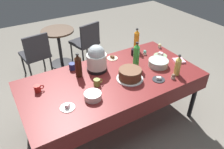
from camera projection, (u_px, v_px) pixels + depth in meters
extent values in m
plane|color=slate|center=(112.00, 122.00, 3.07)|extent=(9.00, 9.00, 0.00)
cube|color=maroon|center=(112.00, 79.00, 2.66)|extent=(2.20, 1.10, 0.04)
cylinder|color=black|center=(194.00, 97.00, 2.97)|extent=(0.06, 0.06, 0.71)
cylinder|color=black|center=(24.00, 109.00, 2.77)|extent=(0.06, 0.06, 0.71)
cylinder|color=black|center=(150.00, 66.00, 3.64)|extent=(0.06, 0.06, 0.71)
cube|color=maroon|center=(138.00, 113.00, 2.33)|extent=(2.20, 0.01, 0.18)
cube|color=maroon|center=(92.00, 67.00, 3.11)|extent=(2.20, 0.01, 0.18)
cylinder|color=silver|center=(130.00, 78.00, 2.63)|extent=(0.32, 0.32, 0.01)
cylinder|color=brown|center=(130.00, 74.00, 2.59)|extent=(0.27, 0.27, 0.11)
cylinder|color=brown|center=(130.00, 70.00, 2.56)|extent=(0.27, 0.27, 0.01)
cylinder|color=black|center=(97.00, 68.00, 2.79)|extent=(0.26, 0.26, 0.04)
cylinder|color=white|center=(97.00, 61.00, 2.73)|extent=(0.25, 0.25, 0.18)
sphere|color=#B2BCC1|center=(96.00, 53.00, 2.67)|extent=(0.21, 0.21, 0.21)
cylinder|color=#B2C6BC|center=(158.00, 63.00, 2.86)|extent=(0.26, 0.26, 0.09)
cylinder|color=silver|center=(93.00, 96.00, 2.31)|extent=(0.19, 0.19, 0.07)
cylinder|color=#8CA87F|center=(160.00, 56.00, 3.11)|extent=(0.19, 0.19, 0.01)
cube|color=beige|center=(161.00, 54.00, 3.09)|extent=(0.06, 0.08, 0.05)
cylinder|color=white|center=(68.00, 108.00, 2.21)|extent=(0.15, 0.15, 0.01)
cube|color=beige|center=(67.00, 106.00, 2.19)|extent=(0.06, 0.06, 0.04)
cylinder|color=beige|center=(112.00, 58.00, 3.04)|extent=(0.15, 0.15, 0.01)
cube|color=brown|center=(112.00, 57.00, 3.03)|extent=(0.05, 0.06, 0.04)
cylinder|color=#2D2D33|center=(159.00, 79.00, 2.62)|extent=(0.15, 0.15, 0.01)
cube|color=white|center=(159.00, 78.00, 2.61)|extent=(0.06, 0.06, 0.03)
cylinder|color=beige|center=(145.00, 53.00, 3.14)|extent=(0.05, 0.05, 0.03)
sphere|color=#6BC6B2|center=(145.00, 52.00, 3.12)|extent=(0.05, 0.05, 0.05)
cylinder|color=beige|center=(173.00, 78.00, 2.63)|extent=(0.05, 0.05, 0.03)
sphere|color=brown|center=(173.00, 76.00, 2.61)|extent=(0.05, 0.05, 0.05)
cylinder|color=beige|center=(160.00, 47.00, 3.31)|extent=(0.05, 0.05, 0.03)
sphere|color=beige|center=(160.00, 45.00, 3.29)|extent=(0.05, 0.05, 0.05)
cylinder|color=gold|center=(178.00, 67.00, 2.66)|extent=(0.07, 0.07, 0.20)
cone|color=gold|center=(179.00, 58.00, 2.59)|extent=(0.07, 0.07, 0.05)
cylinder|color=black|center=(180.00, 56.00, 2.57)|extent=(0.03, 0.03, 0.02)
cylinder|color=#33190F|center=(78.00, 67.00, 2.62)|extent=(0.08, 0.08, 0.24)
cone|color=#33190F|center=(77.00, 57.00, 2.54)|extent=(0.07, 0.07, 0.05)
cylinder|color=black|center=(77.00, 54.00, 2.52)|extent=(0.04, 0.04, 0.02)
cylinder|color=orange|center=(136.00, 41.00, 3.19)|extent=(0.07, 0.07, 0.27)
cone|color=orange|center=(137.00, 31.00, 3.11)|extent=(0.07, 0.07, 0.05)
cylinder|color=black|center=(137.00, 29.00, 3.09)|extent=(0.03, 0.03, 0.02)
cylinder|color=green|center=(136.00, 57.00, 2.81)|extent=(0.08, 0.08, 0.27)
cone|color=green|center=(137.00, 45.00, 2.72)|extent=(0.07, 0.07, 0.05)
cylinder|color=black|center=(137.00, 43.00, 2.70)|extent=(0.04, 0.04, 0.02)
cylinder|color=#B2231E|center=(37.00, 89.00, 2.40)|extent=(0.07, 0.07, 0.08)
torus|color=#B2231E|center=(42.00, 87.00, 2.42)|extent=(0.05, 0.01, 0.05)
cylinder|color=navy|center=(72.00, 66.00, 2.79)|extent=(0.09, 0.09, 0.09)
torus|color=navy|center=(76.00, 65.00, 2.81)|extent=(0.05, 0.01, 0.05)
cylinder|color=black|center=(134.00, 52.00, 3.10)|extent=(0.07, 0.07, 0.09)
torus|color=black|center=(136.00, 51.00, 3.12)|extent=(0.06, 0.01, 0.06)
cylinder|color=olive|center=(97.00, 82.00, 2.50)|extent=(0.08, 0.08, 0.08)
torus|color=olive|center=(101.00, 81.00, 2.52)|extent=(0.05, 0.01, 0.05)
cube|color=pink|center=(179.00, 61.00, 2.97)|extent=(0.18, 0.18, 0.02)
cube|color=#333338|center=(35.00, 54.00, 3.82)|extent=(0.49, 0.49, 0.05)
cube|color=#333338|center=(37.00, 47.00, 3.56)|extent=(0.42, 0.09, 0.40)
cylinder|color=black|center=(43.00, 58.00, 4.17)|extent=(0.03, 0.03, 0.40)
cylinder|color=black|center=(23.00, 64.00, 3.97)|extent=(0.03, 0.03, 0.40)
cylinder|color=black|center=(52.00, 66.00, 3.92)|extent=(0.03, 0.03, 0.40)
cylinder|color=black|center=(31.00, 73.00, 3.72)|extent=(0.03, 0.03, 0.40)
cube|color=#333338|center=(84.00, 42.00, 4.22)|extent=(0.53, 0.53, 0.05)
cube|color=#333338|center=(90.00, 35.00, 3.98)|extent=(0.42, 0.13, 0.40)
cylinder|color=black|center=(87.00, 47.00, 4.57)|extent=(0.04, 0.04, 0.40)
cylinder|color=black|center=(72.00, 52.00, 4.36)|extent=(0.04, 0.04, 0.40)
cylinder|color=black|center=(99.00, 53.00, 4.34)|extent=(0.04, 0.04, 0.40)
cylinder|color=black|center=(83.00, 59.00, 4.13)|extent=(0.04, 0.04, 0.40)
cylinder|color=#473323|center=(57.00, 31.00, 3.98)|extent=(0.60, 0.60, 0.03)
cylinder|color=black|center=(60.00, 48.00, 4.18)|extent=(0.06, 0.06, 0.67)
cylinder|color=black|center=(62.00, 63.00, 4.37)|extent=(0.44, 0.44, 0.02)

